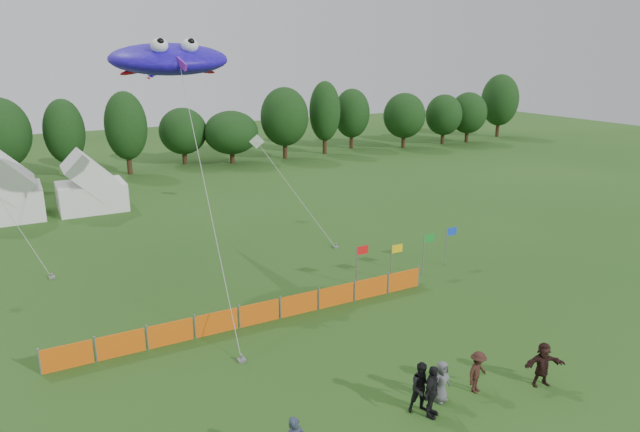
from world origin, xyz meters
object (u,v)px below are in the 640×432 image
tent_left (9,192)px  tent_right (91,187)px  spectator_b (422,388)px  spectator_d (432,392)px  stingray_kite (168,59)px  spectator_e (441,382)px  spectator_f (543,364)px  barrier_fence (259,313)px  spectator_c (478,372)px

tent_left → tent_right: bearing=-2.5°
spectator_b → spectator_d: 0.38m
stingray_kite → spectator_d: bearing=-80.7°
tent_right → spectator_e: tent_right is taller
stingray_kite → spectator_f: bearing=-68.1°
tent_left → spectator_b: 34.96m
spectator_e → tent_left: bearing=98.3°
tent_left → barrier_fence: size_ratio=0.25×
spectator_f → spectator_d: bearing=-166.7°
tent_left → tent_right: tent_left is taller
tent_right → spectator_f: bearing=-71.6°
spectator_e → spectator_f: size_ratio=0.90×
barrier_fence → spectator_c: (4.80, -8.73, 0.29)m
stingray_kite → spectator_c: bearing=-73.7°
spectator_d → stingray_kite: (-3.17, 19.31, 10.46)m
spectator_f → spectator_e: bearing=-175.4°
barrier_fence → spectator_b: size_ratio=9.75×
stingray_kite → barrier_fence: bearing=-85.9°
tent_right → spectator_d: tent_right is taller
tent_right → spectator_c: size_ratio=3.11×
spectator_b → stingray_kite: stingray_kite is taller
spectator_d → spectator_f: size_ratio=1.10×
spectator_b → stingray_kite: bearing=118.0°
spectator_d → spectator_e: 1.03m
spectator_e → spectator_c: bearing=-19.9°
stingray_kite → spectator_b: bearing=-80.9°
spectator_e → barrier_fence: bearing=98.1°
spectator_b → barrier_fence: bearing=123.7°
tent_right → spectator_f: tent_right is taller
spectator_c → stingray_kite: size_ratio=0.08×
spectator_b → spectator_e: bearing=28.5°
tent_right → barrier_fence: (3.92, -23.94, -1.26)m
tent_left → tent_right: size_ratio=0.89×
spectator_c → spectator_d: spectator_d is taller
spectator_c → spectator_f: bearing=-35.7°
tent_left → spectator_d: bearing=-70.3°
spectator_f → stingray_kite: stingray_kite is taller
barrier_fence → spectator_b: 9.02m
spectator_c → tent_left: bearing=96.2°
spectator_c → spectator_f: 2.53m
barrier_fence → spectator_b: bearing=-75.2°
spectator_b → spectator_d: spectator_d is taller
spectator_c → spectator_e: bearing=155.9°
spectator_e → spectator_f: 4.03m
spectator_b → spectator_e: (0.99, 0.17, -0.16)m
spectator_e → stingray_kite: (-4.04, 18.78, 10.63)m
spectator_f → tent_left: bearing=135.1°
tent_right → barrier_fence: size_ratio=0.28×
tent_right → spectator_d: bearing=-79.1°
tent_left → spectator_c: 35.89m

